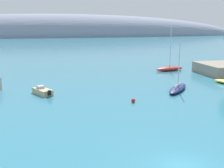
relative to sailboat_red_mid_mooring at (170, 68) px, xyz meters
The scene contains 6 objects.
water 45.03m from the sailboat_red_mid_mooring, 112.56° to the right, with size 600.00×600.00×0.00m, color teal.
distant_ridge 189.52m from the sailboat_red_mid_mooring, 96.43° to the left, with size 337.91×56.39×37.57m, color gray.
sailboat_red_mid_mooring is the anchor object (origin of this frame).
sailboat_navy_outer_mooring 19.70m from the sailboat_red_mid_mooring, 110.09° to the right, with size 6.46×7.37×8.25m.
motorboat_sand_foreground 32.41m from the sailboat_red_mid_mooring, 149.92° to the right, with size 3.29×4.29×1.23m.
mooring_buoy_red 28.44m from the sailboat_red_mid_mooring, 123.76° to the right, with size 0.56×0.56×0.56m, color red.
Camera 1 is at (-9.44, -17.59, 10.56)m, focal length 44.96 mm.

